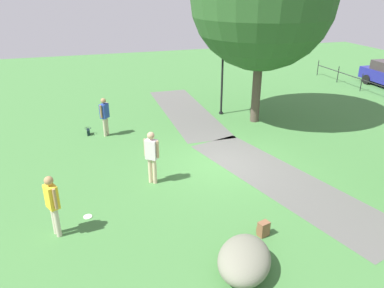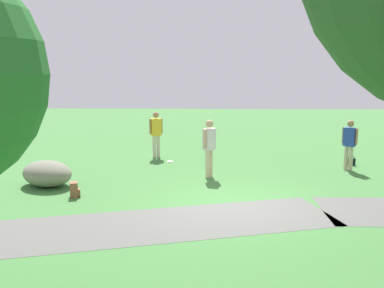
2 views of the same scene
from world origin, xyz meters
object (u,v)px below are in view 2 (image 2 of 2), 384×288
at_px(man_near_boulder, 209,144).
at_px(backpack_by_boulder, 74,190).
at_px(lawn_boulder, 47,174).
at_px(frisbee_on_grass, 170,162).
at_px(handbag_on_grass, 350,161).
at_px(woman_with_handbag, 349,141).
at_px(passerby_on_path, 156,131).

xyz_separation_m(man_near_boulder, backpack_by_boulder, (3.54, 2.17, -0.85)).
bearing_deg(lawn_boulder, frisbee_on_grass, -134.79).
relative_size(lawn_boulder, handbag_on_grass, 6.18).
height_order(man_near_boulder, handbag_on_grass, man_near_boulder).
height_order(lawn_boulder, handbag_on_grass, lawn_boulder).
bearing_deg(frisbee_on_grass, woman_with_handbag, 170.03).
relative_size(passerby_on_path, backpack_by_boulder, 4.28).
relative_size(lawn_boulder, frisbee_on_grass, 8.32).
bearing_deg(man_near_boulder, lawn_boulder, 13.80).
relative_size(woman_with_handbag, man_near_boulder, 0.93).
distance_m(lawn_boulder, handbag_on_grass, 9.97).
xyz_separation_m(man_near_boulder, passerby_on_path, (1.96, -2.91, -0.05)).
xyz_separation_m(passerby_on_path, backpack_by_boulder, (1.58, 5.08, -0.80)).
bearing_deg(lawn_boulder, passerby_on_path, -123.43).
xyz_separation_m(handbag_on_grass, frisbee_on_grass, (6.27, -0.31, -0.13)).
xyz_separation_m(woman_with_handbag, backpack_by_boulder, (8.12, 3.26, -0.76)).
xyz_separation_m(lawn_boulder, handbag_on_grass, (-9.52, -2.96, -0.22)).
bearing_deg(backpack_by_boulder, handbag_on_grass, -154.62).
bearing_deg(lawn_boulder, man_near_boulder, -166.20).
height_order(woman_with_handbag, handbag_on_grass, woman_with_handbag).
distance_m(lawn_boulder, backpack_by_boulder, 1.51).
xyz_separation_m(lawn_boulder, frisbee_on_grass, (-3.25, -3.27, -0.35)).
bearing_deg(lawn_boulder, backpack_by_boulder, 136.31).
xyz_separation_m(lawn_boulder, passerby_on_path, (-2.67, -4.04, 0.63)).
xyz_separation_m(woman_with_handbag, frisbee_on_grass, (5.96, -1.05, -0.95)).
bearing_deg(man_near_boulder, passerby_on_path, -56.08).
height_order(backpack_by_boulder, frisbee_on_grass, backpack_by_boulder).
height_order(handbag_on_grass, backpack_by_boulder, backpack_by_boulder).
height_order(lawn_boulder, backpack_by_boulder, lawn_boulder).
bearing_deg(lawn_boulder, handbag_on_grass, -162.72).
bearing_deg(lawn_boulder, woman_with_handbag, -166.41).
bearing_deg(handbag_on_grass, woman_with_handbag, 66.91).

